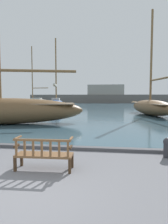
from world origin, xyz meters
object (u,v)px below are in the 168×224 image
Objects in this scene: sailboat_mid_port at (56,104)px; sailboat_mid_starboard at (4,109)px; mooring_bollard at (168,146)px; sailboat_outer_port at (151,106)px; park_bench at (44,154)px; sailboat_distant_harbor at (34,102)px.

sailboat_mid_port is 0.73× the size of sailboat_mid_starboard.
sailboat_outer_port is at bearing 81.39° from mooring_bollard.
sailboat_distant_harbor reaches higher than park_bench.
park_bench is 18.30m from sailboat_outer_port.
mooring_bollard is at bearing 24.19° from park_bench.
sailboat_distant_harbor is 30.61m from sailboat_mid_starboard.
sailboat_distant_harbor is 0.90× the size of sailboat_mid_starboard.
mooring_bollard is (10.12, -21.91, -0.64)m from sailboat_mid_port.
sailboat_outer_port is 15.02m from sailboat_mid_starboard.
sailboat_distant_harbor is at bearing 123.44° from sailboat_mid_port.
mooring_bollard is at bearing -65.21° from sailboat_mid_port.
sailboat_outer_port reaches higher than sailboat_mid_port.
sailboat_distant_harbor is at bearing 136.98° from sailboat_outer_port.
sailboat_mid_starboard is (9.51, -29.10, 0.22)m from sailboat_distant_harbor.
sailboat_mid_starboard reaches higher than sailboat_mid_port.
sailboat_mid_starboard reaches higher than park_bench.
mooring_bollard is (3.77, 1.70, -0.09)m from park_bench.
sailboat_mid_starboard is at bearing 125.62° from park_bench.
sailboat_outer_port is at bearing 70.43° from park_bench.
sailboat_mid_starboard is at bearing -71.90° from sailboat_distant_harbor.
sailboat_mid_port reaches higher than mooring_bollard.
park_bench is 4.14m from mooring_bollard.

